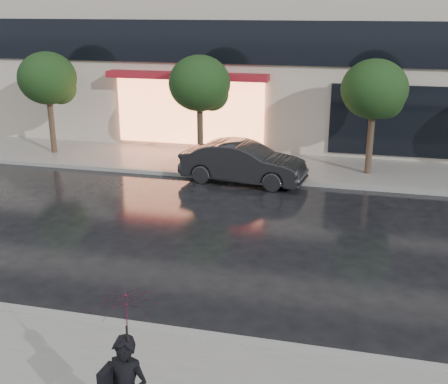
% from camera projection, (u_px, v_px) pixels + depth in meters
% --- Properties ---
extents(ground, '(120.00, 120.00, 0.00)m').
position_uv_depth(ground, '(205.00, 311.00, 10.88)').
color(ground, black).
rests_on(ground, ground).
extents(sidewalk_far, '(60.00, 3.50, 0.12)m').
position_uv_depth(sidewalk_far, '(282.00, 167.00, 20.29)').
color(sidewalk_far, slate).
rests_on(sidewalk_far, ground).
extents(curb_near, '(60.00, 0.25, 0.14)m').
position_uv_depth(curb_near, '(189.00, 336.00, 9.94)').
color(curb_near, gray).
rests_on(curb_near, ground).
extents(curb_far, '(60.00, 0.25, 0.14)m').
position_uv_depth(curb_far, '(274.00, 181.00, 18.68)').
color(curb_far, gray).
rests_on(curb_far, ground).
extents(tree_far_west, '(2.20, 2.20, 3.99)m').
position_uv_depth(tree_far_west, '(49.00, 80.00, 21.23)').
color(tree_far_west, '#33261C').
rests_on(tree_far_west, ground).
extents(tree_mid_west, '(2.20, 2.20, 3.99)m').
position_uv_depth(tree_mid_west, '(201.00, 85.00, 19.86)').
color(tree_mid_west, '#33261C').
rests_on(tree_mid_west, ground).
extents(tree_mid_east, '(2.20, 2.20, 3.99)m').
position_uv_depth(tree_mid_east, '(376.00, 91.00, 18.48)').
color(tree_mid_east, '#33261C').
rests_on(tree_mid_east, ground).
extents(parked_car, '(4.26, 1.89, 1.36)m').
position_uv_depth(parked_car, '(243.00, 163.00, 18.54)').
color(parked_car, black).
rests_on(parked_car, ground).
extents(pedestrian_with_umbrella, '(0.97, 0.99, 2.29)m').
position_uv_depth(pedestrian_with_umbrella, '(126.00, 350.00, 6.91)').
color(pedestrian_with_umbrella, black).
rests_on(pedestrian_with_umbrella, sidewalk_near).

